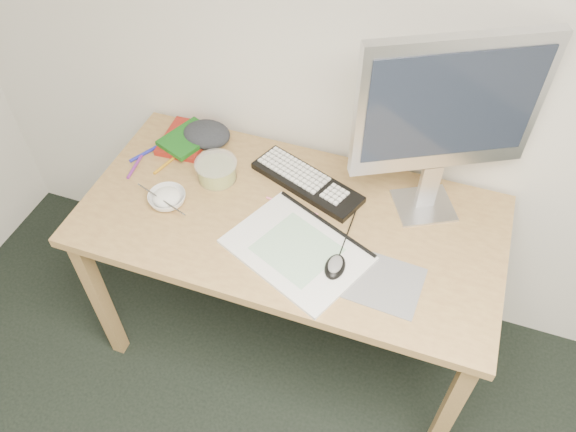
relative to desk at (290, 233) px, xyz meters
name	(u,v)px	position (x,y,z in m)	size (l,w,h in m)	color
desk	(290,233)	(0.00, 0.00, 0.00)	(1.40, 0.70, 0.75)	tan
mousepad	(384,283)	(0.35, -0.16, 0.08)	(0.22, 0.20, 0.00)	gray
sketchpad	(297,250)	(0.07, -0.13, 0.09)	(0.42, 0.30, 0.01)	white
keyboard	(307,182)	(0.01, 0.16, 0.09)	(0.41, 0.13, 0.02)	black
monitor	(448,111)	(0.41, 0.20, 0.48)	(0.50, 0.29, 0.64)	silver
mouse	(335,265)	(0.20, -0.16, 0.11)	(0.06, 0.10, 0.03)	black
rice_bowl	(167,199)	(-0.41, -0.08, 0.10)	(0.13, 0.13, 0.04)	white
chopsticks	(161,199)	(-0.42, -0.10, 0.12)	(0.02, 0.02, 0.22)	#B4B4B6
fruit_tub	(217,170)	(-0.30, 0.09, 0.12)	(0.15, 0.15, 0.07)	#EDEE54
book_red	(185,139)	(-0.50, 0.23, 0.09)	(0.16, 0.21, 0.02)	maroon
book_green	(188,138)	(-0.48, 0.22, 0.11)	(0.14, 0.19, 0.02)	#165B17
cloth_lump	(207,134)	(-0.42, 0.26, 0.11)	(0.15, 0.13, 0.06)	#26282D
pencil_pink	(292,206)	(-0.01, 0.05, 0.09)	(0.01, 0.01, 0.19)	pink
pencil_tan	(301,219)	(0.04, 0.00, 0.09)	(0.01, 0.01, 0.19)	tan
pencil_black	(330,204)	(0.11, 0.10, 0.09)	(0.01, 0.01, 0.17)	black
marker_blue	(146,153)	(-0.61, 0.12, 0.09)	(0.01, 0.01, 0.14)	#1E22A5
marker_orange	(165,164)	(-0.51, 0.09, 0.09)	(0.01, 0.01, 0.12)	orange
marker_purple	(135,167)	(-0.61, 0.04, 0.09)	(0.01, 0.01, 0.12)	#742485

